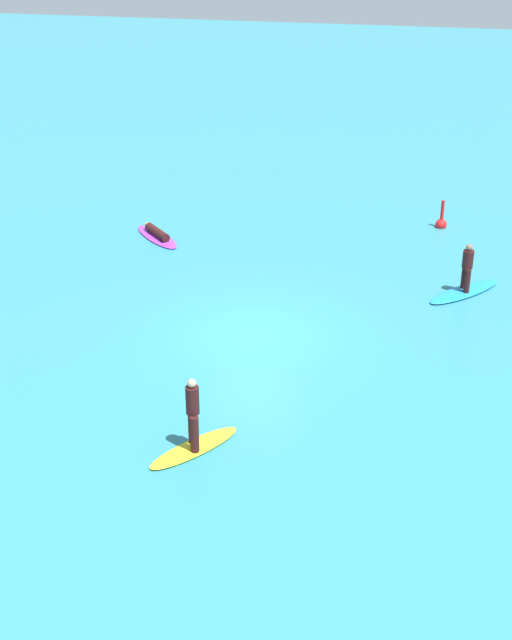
{
  "coord_description": "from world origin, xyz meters",
  "views": [
    {
      "loc": [
        4.85,
        -22.88,
        12.17
      ],
      "look_at": [
        0.0,
        0.0,
        0.5
      ],
      "focal_mm": 50.68,
      "sensor_mm": 36.0,
      "label": 1
    }
  ],
  "objects_px": {
    "surfer_on_yellow_board": "(194,431)",
    "surfer_on_blue_board": "(465,283)",
    "surfer_on_purple_board": "(157,234)",
    "marker_buoy": "(441,223)"
  },
  "relations": [
    {
      "from": "marker_buoy",
      "to": "surfer_on_purple_board",
      "type": "bearing_deg",
      "value": -162.14
    },
    {
      "from": "marker_buoy",
      "to": "surfer_on_yellow_board",
      "type": "bearing_deg",
      "value": -108.0
    },
    {
      "from": "surfer_on_blue_board",
      "to": "surfer_on_yellow_board",
      "type": "xyz_separation_m",
      "value": [
        -6.16,
        -10.25,
        0.17
      ]
    },
    {
      "from": "surfer_on_yellow_board",
      "to": "surfer_on_blue_board",
      "type": "bearing_deg",
      "value": 5.13
    },
    {
      "from": "surfer_on_yellow_board",
      "to": "marker_buoy",
      "type": "distance_m",
      "value": 17.01
    },
    {
      "from": "surfer_on_purple_board",
      "to": "surfer_on_yellow_board",
      "type": "relative_size",
      "value": 1.04
    },
    {
      "from": "marker_buoy",
      "to": "surfer_on_blue_board",
      "type": "bearing_deg",
      "value": -81.32
    },
    {
      "from": "surfer_on_purple_board",
      "to": "surfer_on_blue_board",
      "type": "xyz_separation_m",
      "value": [
        11.15,
        -2.62,
        0.22
      ]
    },
    {
      "from": "surfer_on_blue_board",
      "to": "marker_buoy",
      "type": "relative_size",
      "value": 2.39
    },
    {
      "from": "surfer_on_purple_board",
      "to": "surfer_on_blue_board",
      "type": "height_order",
      "value": "surfer_on_blue_board"
    }
  ]
}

